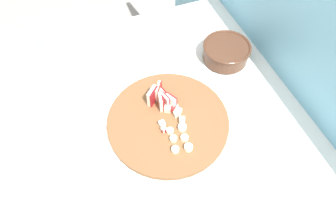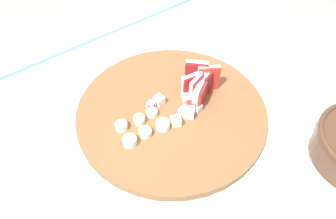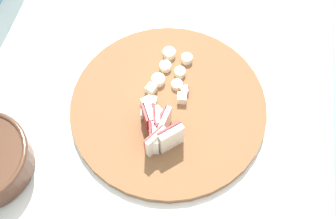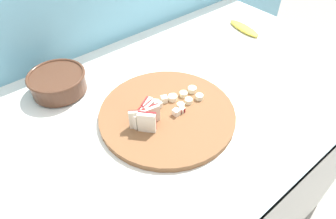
{
  "view_description": "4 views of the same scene",
  "coord_description": "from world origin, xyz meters",
  "px_view_note": "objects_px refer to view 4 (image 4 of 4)",
  "views": [
    {
      "loc": [
        0.36,
        -0.22,
        1.77
      ],
      "look_at": [
        -0.14,
        -0.03,
        0.98
      ],
      "focal_mm": 30.9,
      "sensor_mm": 36.0,
      "label": 1
    },
    {
      "loc": [
        0.15,
        0.27,
        1.41
      ],
      "look_at": [
        -0.09,
        -0.03,
        0.97
      ],
      "focal_mm": 30.5,
      "sensor_mm": 36.0,
      "label": 2
    },
    {
      "loc": [
        -0.5,
        -0.12,
        1.66
      ],
      "look_at": [
        -0.14,
        -0.05,
        0.98
      ],
      "focal_mm": 41.63,
      "sensor_mm": 36.0,
      "label": 3
    },
    {
      "loc": [
        -0.51,
        -0.53,
        1.57
      ],
      "look_at": [
        -0.11,
        -0.04,
        0.96
      ],
      "focal_mm": 31.55,
      "sensor_mm": 36.0,
      "label": 4
    }
  ],
  "objects_px": {
    "apple_wedge_fan": "(145,116)",
    "banana_peel": "(244,28)",
    "banana_slice_rows": "(186,97)",
    "ceramic_bowl": "(58,82)",
    "apple_dice_pile": "(161,107)",
    "cutting_board": "(167,114)"
  },
  "relations": [
    {
      "from": "apple_dice_pile",
      "to": "ceramic_bowl",
      "type": "relative_size",
      "value": 0.53
    },
    {
      "from": "banana_peel",
      "to": "cutting_board",
      "type": "bearing_deg",
      "value": -161.53
    },
    {
      "from": "ceramic_bowl",
      "to": "banana_slice_rows",
      "type": "bearing_deg",
      "value": -47.28
    },
    {
      "from": "apple_dice_pile",
      "to": "cutting_board",
      "type": "bearing_deg",
      "value": -67.43
    },
    {
      "from": "cutting_board",
      "to": "apple_wedge_fan",
      "type": "relative_size",
      "value": 4.23
    },
    {
      "from": "apple_dice_pile",
      "to": "banana_peel",
      "type": "relative_size",
      "value": 0.57
    },
    {
      "from": "cutting_board",
      "to": "ceramic_bowl",
      "type": "bearing_deg",
      "value": 122.2
    },
    {
      "from": "apple_wedge_fan",
      "to": "apple_dice_pile",
      "type": "height_order",
      "value": "apple_wedge_fan"
    },
    {
      "from": "banana_slice_rows",
      "to": "ceramic_bowl",
      "type": "height_order",
      "value": "ceramic_bowl"
    },
    {
      "from": "apple_dice_pile",
      "to": "apple_wedge_fan",
      "type": "bearing_deg",
      "value": -167.4
    },
    {
      "from": "cutting_board",
      "to": "banana_peel",
      "type": "bearing_deg",
      "value": 18.47
    },
    {
      "from": "cutting_board",
      "to": "ceramic_bowl",
      "type": "height_order",
      "value": "ceramic_bowl"
    },
    {
      "from": "cutting_board",
      "to": "apple_wedge_fan",
      "type": "bearing_deg",
      "value": 177.11
    },
    {
      "from": "apple_wedge_fan",
      "to": "banana_peel",
      "type": "distance_m",
      "value": 0.69
    },
    {
      "from": "apple_dice_pile",
      "to": "banana_slice_rows",
      "type": "height_order",
      "value": "apple_dice_pile"
    },
    {
      "from": "ceramic_bowl",
      "to": "banana_peel",
      "type": "xyz_separation_m",
      "value": [
        0.79,
        -0.12,
        -0.03
      ]
    },
    {
      "from": "banana_slice_rows",
      "to": "banana_peel",
      "type": "bearing_deg",
      "value": 20.36
    },
    {
      "from": "apple_wedge_fan",
      "to": "banana_peel",
      "type": "height_order",
      "value": "apple_wedge_fan"
    },
    {
      "from": "banana_slice_rows",
      "to": "banana_peel",
      "type": "relative_size",
      "value": 0.6
    },
    {
      "from": "banana_slice_rows",
      "to": "banana_peel",
      "type": "height_order",
      "value": "banana_slice_rows"
    },
    {
      "from": "apple_dice_pile",
      "to": "banana_slice_rows",
      "type": "relative_size",
      "value": 0.96
    },
    {
      "from": "apple_wedge_fan",
      "to": "apple_dice_pile",
      "type": "distance_m",
      "value": 0.07
    }
  ]
}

